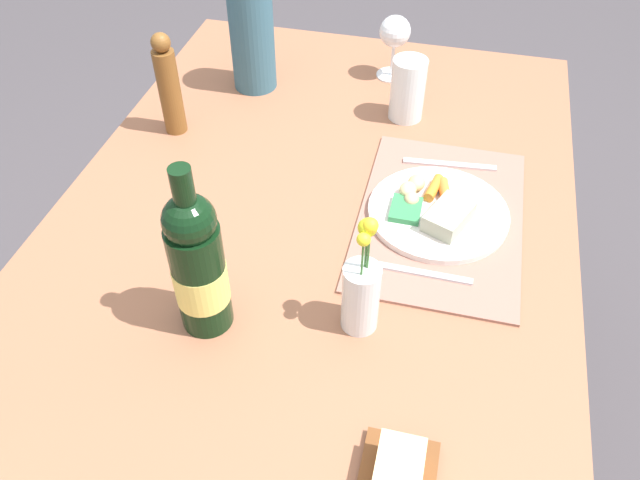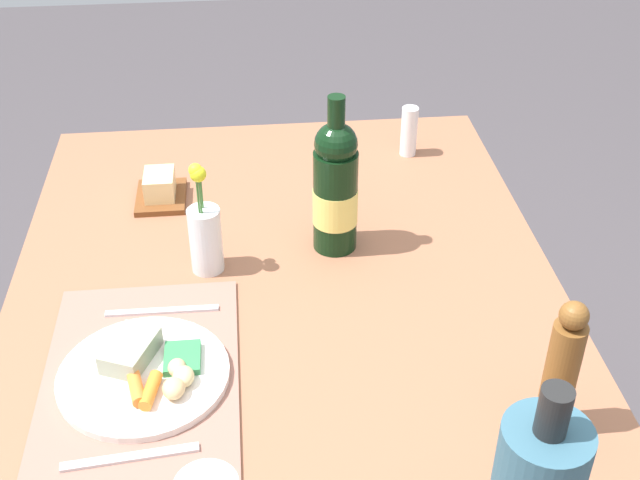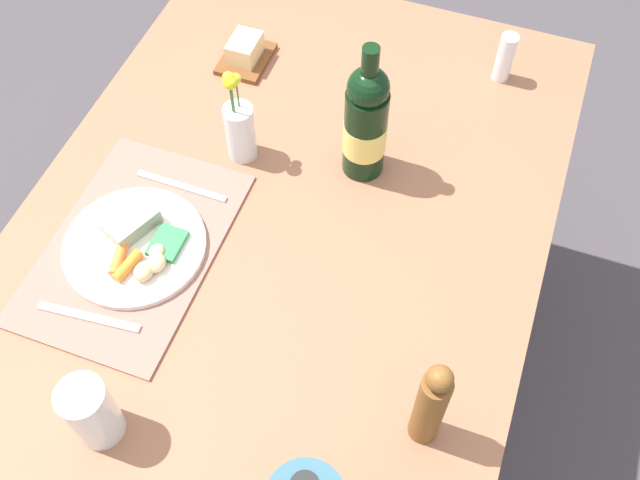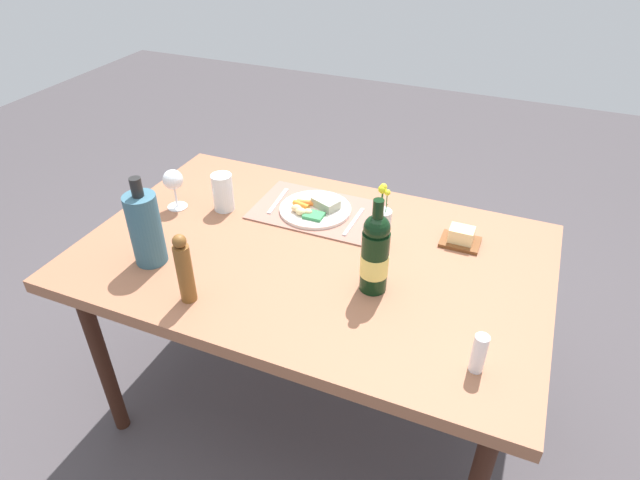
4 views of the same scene
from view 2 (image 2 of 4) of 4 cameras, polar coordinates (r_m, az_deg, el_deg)
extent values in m
cube|color=#935C41|center=(1.38, -2.02, -7.12)|extent=(1.52, 0.98, 0.04)
cylinder|color=#361B12|center=(2.16, -13.40, -3.64)|extent=(0.05, 0.05, 0.73)
cylinder|color=#361B12|center=(2.18, 7.15, -2.44)|extent=(0.05, 0.05, 0.73)
cube|color=#976657|center=(1.31, -12.30, -9.36)|extent=(0.46, 0.30, 0.01)
cylinder|color=white|center=(1.30, -12.10, -9.13)|extent=(0.26, 0.26, 0.01)
cube|color=#989C84|center=(1.32, -12.98, -7.46)|extent=(0.11, 0.10, 0.03)
cylinder|color=orange|center=(1.27, -12.63, -9.85)|extent=(0.07, 0.04, 0.02)
cylinder|color=orange|center=(1.26, -11.64, -10.15)|extent=(0.07, 0.03, 0.02)
ellipsoid|color=#D4B17D|center=(1.28, -9.86, -8.69)|extent=(0.03, 0.03, 0.02)
ellipsoid|color=#D9C385|center=(1.26, -9.43, -9.30)|extent=(0.04, 0.03, 0.03)
ellipsoid|color=#D7B177|center=(1.25, -10.08, -10.07)|extent=(0.04, 0.03, 0.03)
cube|color=#31824A|center=(1.30, -9.50, -8.05)|extent=(0.07, 0.06, 0.01)
cube|color=silver|center=(1.42, -10.87, -4.83)|extent=(0.01, 0.19, 0.00)
cube|color=silver|center=(1.20, -12.99, -14.43)|extent=(0.03, 0.19, 0.00)
cylinder|color=white|center=(1.85, 6.18, 7.49)|extent=(0.04, 0.04, 0.11)
cube|color=brown|center=(1.73, -10.93, 2.94)|extent=(0.13, 0.10, 0.01)
cube|color=#F5D794|center=(1.71, -11.04, 3.80)|extent=(0.08, 0.06, 0.05)
cylinder|color=black|center=(1.51, 1.06, 2.72)|extent=(0.08, 0.08, 0.20)
sphere|color=black|center=(1.45, 1.11, 6.66)|extent=(0.08, 0.08, 0.08)
cylinder|color=black|center=(1.43, 1.13, 8.37)|extent=(0.03, 0.03, 0.08)
cylinder|color=#EFDA6A|center=(1.51, 1.06, 2.40)|extent=(0.08, 0.08, 0.07)
cylinder|color=black|center=(0.90, 15.87, -11.35)|extent=(0.04, 0.04, 0.06)
cylinder|color=silver|center=(1.48, -7.91, 0.00)|extent=(0.06, 0.06, 0.13)
cylinder|color=#3F7233|center=(1.45, -8.27, 1.21)|extent=(0.00, 0.00, 0.21)
sphere|color=yellow|center=(1.40, -8.62, 4.81)|extent=(0.02, 0.02, 0.02)
cylinder|color=#3F7233|center=(1.47, -8.01, 1.34)|extent=(0.00, 0.00, 0.20)
sphere|color=yellow|center=(1.42, -8.33, 4.66)|extent=(0.02, 0.02, 0.02)
cylinder|color=#3F7233|center=(1.45, -8.10, 1.07)|extent=(0.00, 0.00, 0.20)
sphere|color=yellow|center=(1.40, -8.44, 4.53)|extent=(0.03, 0.03, 0.03)
cylinder|color=brown|center=(1.20, 16.25, -9.17)|extent=(0.05, 0.05, 0.19)
sphere|color=brown|center=(1.13, 17.17, -5.02)|extent=(0.04, 0.04, 0.04)
camera|label=1|loc=(1.86, -12.97, 31.40)|focal=35.79mm
camera|label=3|loc=(0.59, 61.60, 46.62)|focal=41.22mm
camera|label=4|loc=(2.12, 41.86, 31.58)|focal=30.23mm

